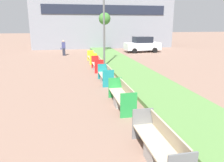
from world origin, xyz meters
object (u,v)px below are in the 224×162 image
sapling_tree_far (105,19)px  bench_teal_frame (106,77)px  street_lamp_post (104,11)px  parked_car_distant (142,45)px  bench_red_frame (98,65)px  pedestrian_walking (64,48)px  bench_grey_frame (159,147)px  bench_green_frame (122,98)px  bench_yellow_frame (92,58)px

sapling_tree_far → bench_teal_frame: bearing=-99.3°
street_lamp_post → parked_car_distant: (6.11, 8.83, -3.32)m
bench_red_frame → pedestrian_walking: size_ratio=1.26×
bench_teal_frame → pedestrian_walking: (-2.52, 11.97, 0.47)m
bench_grey_frame → bench_green_frame: (0.00, 3.81, 0.00)m
bench_red_frame → bench_grey_frame: bearing=-90.0°
street_lamp_post → bench_teal_frame: bearing=-98.2°
bench_yellow_frame → pedestrian_walking: 5.56m
bench_teal_frame → pedestrian_walking: size_ratio=1.16×
sapling_tree_far → parked_car_distant: size_ratio=1.07×
bench_green_frame → pedestrian_walking: pedestrian_walking is taller
bench_grey_frame → bench_teal_frame: bearing=90.0°
bench_green_frame → sapling_tree_far: 18.54m
sapling_tree_far → parked_car_distant: (4.38, -1.13, -2.97)m
bench_red_frame → pedestrian_walking: (-2.52, 8.40, 0.46)m
bench_red_frame → street_lamp_post: (0.61, 0.71, 3.87)m
pedestrian_walking → bench_teal_frame: bearing=-78.1°
sapling_tree_far → bench_yellow_frame: bearing=-108.0°
bench_green_frame → bench_yellow_frame: bearing=90.0°
bench_green_frame → sapling_tree_far: sapling_tree_far is taller
bench_grey_frame → bench_red_frame: bearing=90.0°
bench_grey_frame → bench_yellow_frame: bearing=90.0°
pedestrian_walking → bench_green_frame: bearing=-80.9°
bench_green_frame → street_lamp_post: (0.61, 8.10, 3.86)m
bench_grey_frame → street_lamp_post: (0.61, 11.91, 3.86)m
pedestrian_walking → bench_yellow_frame: bearing=-62.9°
bench_grey_frame → bench_red_frame: 11.21m
bench_grey_frame → sapling_tree_far: size_ratio=0.51×
bench_red_frame → street_lamp_post: bearing=49.1°
bench_grey_frame → parked_car_distant: bearing=72.1°
bench_yellow_frame → sapling_tree_far: sapling_tree_far is taller
bench_teal_frame → parked_car_distant: (6.72, 13.11, 0.55)m
bench_teal_frame → pedestrian_walking: bearing=101.9°
bench_green_frame → bench_red_frame: 7.39m
bench_red_frame → bench_yellow_frame: size_ratio=0.96×
bench_grey_frame → bench_green_frame: bearing=90.0°
sapling_tree_far → bench_red_frame: bearing=-102.4°
street_lamp_post → pedestrian_walking: street_lamp_post is taller
bench_green_frame → bench_red_frame: (-0.00, 7.39, -0.01)m
sapling_tree_far → pedestrian_walking: sapling_tree_far is taller
sapling_tree_far → bench_green_frame: bearing=-97.4°
bench_red_frame → parked_car_distant: parked_car_distant is taller
bench_teal_frame → sapling_tree_far: size_ratio=0.42×
bench_grey_frame → bench_red_frame: (-0.00, 11.21, -0.01)m
bench_grey_frame → bench_teal_frame: 7.64m
parked_car_distant → pedestrian_walking: bearing=-176.7°
bench_teal_frame → parked_car_distant: parked_car_distant is taller
sapling_tree_far → parked_car_distant: bearing=-14.4°
bench_green_frame → pedestrian_walking: size_ratio=1.42×
parked_car_distant → sapling_tree_far: bearing=161.8°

